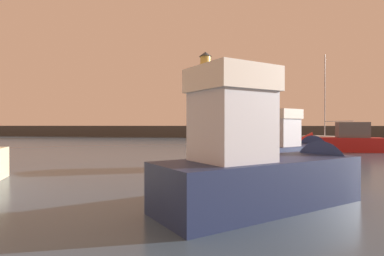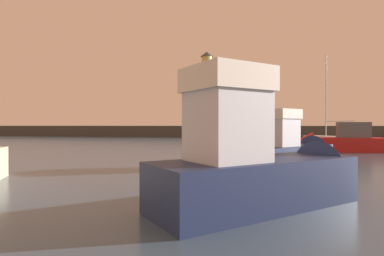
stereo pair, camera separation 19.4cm
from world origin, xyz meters
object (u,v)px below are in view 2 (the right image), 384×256
(motorboat_0, at_px, (298,149))
(motorboat_3, at_px, (335,142))
(sailboat_moored, at_px, (331,140))
(lighthouse, at_px, (207,91))
(motorboat_1, at_px, (274,165))
(mooring_buoy, at_px, (297,144))

(motorboat_0, height_order, motorboat_3, motorboat_0)
(motorboat_3, bearing_deg, sailboat_moored, 77.88)
(lighthouse, height_order, motorboat_1, lighthouse)
(lighthouse, bearing_deg, sailboat_moored, -48.18)
(motorboat_3, bearing_deg, motorboat_1, -108.85)
(motorboat_0, height_order, sailboat_moored, sailboat_moored)
(motorboat_0, bearing_deg, motorboat_1, -102.36)
(lighthouse, bearing_deg, motorboat_3, -62.60)
(motorboat_3, height_order, mooring_buoy, motorboat_3)
(sailboat_moored, distance_m, mooring_buoy, 8.23)
(sailboat_moored, bearing_deg, lighthouse, 131.82)
(motorboat_0, bearing_deg, lighthouse, 105.44)
(motorboat_1, xyz_separation_m, mooring_buoy, (4.15, 23.54, -0.80))
(lighthouse, xyz_separation_m, motorboat_3, (15.79, -30.46, -8.23))
(motorboat_0, bearing_deg, motorboat_3, 65.20)
(motorboat_1, bearing_deg, lighthouse, 100.15)
(motorboat_0, relative_size, sailboat_moored, 0.62)
(lighthouse, bearing_deg, motorboat_0, -74.56)
(lighthouse, distance_m, motorboat_3, 35.28)
(motorboat_0, bearing_deg, sailboat_moored, 71.41)
(sailboat_moored, xyz_separation_m, mooring_buoy, (-4.85, -6.64, -0.23))
(motorboat_0, distance_m, mooring_buoy, 13.84)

